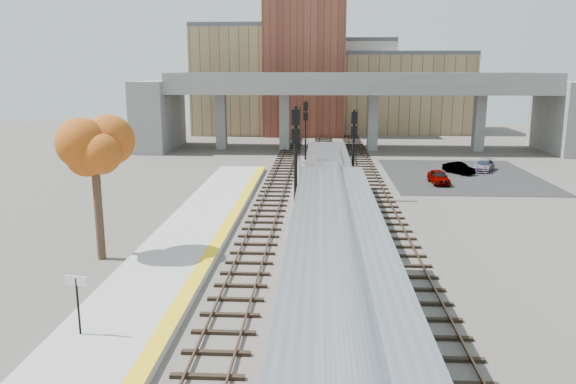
% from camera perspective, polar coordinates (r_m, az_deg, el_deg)
% --- Properties ---
extents(ground, '(160.00, 160.00, 0.00)m').
position_cam_1_polar(ground, '(27.32, 2.20, -9.03)').
color(ground, '#47423D').
rests_on(ground, ground).
extents(platform, '(4.50, 60.00, 0.35)m').
position_cam_1_polar(platform, '(28.30, -12.80, -8.18)').
color(platform, '#9E9E99').
rests_on(platform, ground).
extents(yellow_strip, '(0.70, 60.00, 0.01)m').
position_cam_1_polar(yellow_strip, '(27.79, -9.01, -8.02)').
color(yellow_strip, yellow).
rests_on(yellow_strip, platform).
extents(tracks, '(10.70, 95.00, 0.25)m').
position_cam_1_polar(tracks, '(39.20, 3.90, -2.25)').
color(tracks, black).
rests_on(tracks, ground).
extents(overpass, '(54.00, 12.00, 9.50)m').
position_cam_1_polar(overpass, '(70.69, 6.97, 8.95)').
color(overpass, slate).
rests_on(overpass, ground).
extents(buildings_far, '(43.00, 21.00, 20.60)m').
position_cam_1_polar(buildings_far, '(92.02, 3.83, 11.09)').
color(buildings_far, '#9B855A').
rests_on(buildings_far, ground).
extents(parking_lot, '(14.00, 18.00, 0.04)m').
position_cam_1_polar(parking_lot, '(56.02, 17.22, 1.61)').
color(parking_lot, black).
rests_on(parking_lot, ground).
extents(locomotive, '(3.02, 19.05, 4.10)m').
position_cam_1_polar(locomotive, '(38.32, 4.06, 0.79)').
color(locomotive, '#A8AAB2').
rests_on(locomotive, ground).
extents(coach, '(3.03, 25.00, 5.00)m').
position_cam_1_polar(coach, '(16.58, 5.13, -13.33)').
color(coach, '#A8AAB2').
rests_on(coach, ground).
extents(signal_mast_near, '(0.60, 0.64, 7.70)m').
position_cam_1_polar(signal_mast_near, '(35.75, 0.78, 2.68)').
color(signal_mast_near, '#9E9E99').
rests_on(signal_mast_near, ground).
extents(signal_mast_mid, '(0.60, 0.64, 6.97)m').
position_cam_1_polar(signal_mast_mid, '(43.31, 6.64, 3.65)').
color(signal_mast_mid, '#9E9E99').
rests_on(signal_mast_mid, ground).
extents(signal_mast_far, '(0.60, 0.64, 6.66)m').
position_cam_1_polar(signal_mast_far, '(60.25, 1.78, 5.98)').
color(signal_mast_far, '#9E9E99').
rests_on(signal_mast_far, ground).
extents(station_sign, '(0.89, 0.23, 2.27)m').
position_cam_1_polar(station_sign, '(22.19, -20.64, -9.57)').
color(station_sign, black).
rests_on(station_sign, platform).
extents(tree, '(3.60, 3.60, 8.28)m').
position_cam_1_polar(tree, '(30.59, -19.14, 4.52)').
color(tree, '#382619').
rests_on(tree, ground).
extents(car_a, '(1.62, 3.65, 1.22)m').
position_cam_1_polar(car_a, '(51.19, 15.06, 1.48)').
color(car_a, '#99999E').
rests_on(car_a, parking_lot).
extents(car_b, '(2.78, 3.36, 1.08)m').
position_cam_1_polar(car_b, '(56.72, 16.95, 2.33)').
color(car_b, '#99999E').
rests_on(car_b, parking_lot).
extents(car_c, '(3.11, 4.09, 1.10)m').
position_cam_1_polar(car_c, '(58.99, 19.29, 2.56)').
color(car_c, '#99999E').
rests_on(car_c, parking_lot).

